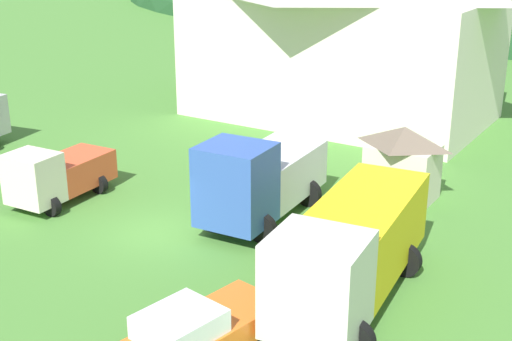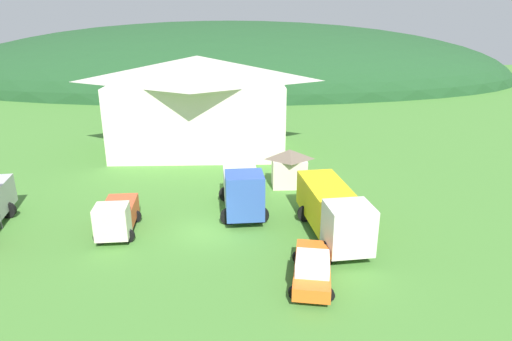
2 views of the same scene
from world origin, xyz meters
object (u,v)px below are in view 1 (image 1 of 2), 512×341
at_px(play_shed_cream, 403,162).
at_px(service_pickup_orange, 194,334).
at_px(depot_building, 342,32).
at_px(box_truck_blue, 258,178).
at_px(light_truck_cream, 56,174).
at_px(flatbed_truck_yellow, 351,248).
at_px(traffic_cone_near_pickup, 418,259).

height_order(play_shed_cream, service_pickup_orange, play_shed_cream).
distance_m(depot_building, box_truck_blue, 16.37).
distance_m(depot_building, light_truck_cream, 19.07).
height_order(flatbed_truck_yellow, traffic_cone_near_pickup, flatbed_truck_yellow).
bearing_deg(traffic_cone_near_pickup, depot_building, 124.53).
distance_m(box_truck_blue, traffic_cone_near_pickup, 6.58).
distance_m(service_pickup_orange, traffic_cone_near_pickup, 9.31).
distance_m(depot_building, traffic_cone_near_pickup, 19.24).
height_order(box_truck_blue, service_pickup_orange, box_truck_blue).
bearing_deg(service_pickup_orange, flatbed_truck_yellow, 167.90).
distance_m(play_shed_cream, flatbed_truck_yellow, 8.90).
height_order(depot_building, traffic_cone_near_pickup, depot_building).
distance_m(play_shed_cream, service_pickup_orange, 13.77).
xyz_separation_m(depot_building, service_pickup_orange, (7.71, -24.16, -4.04)).
height_order(light_truck_cream, traffic_cone_near_pickup, light_truck_cream).
bearing_deg(play_shed_cream, flatbed_truck_yellow, -78.48).
height_order(play_shed_cream, traffic_cone_near_pickup, play_shed_cream).
xyz_separation_m(depot_building, traffic_cone_near_pickup, (10.55, -15.34, -4.87)).
distance_m(flatbed_truck_yellow, service_pickup_orange, 5.50).
distance_m(box_truck_blue, flatbed_truck_yellow, 6.62).
xyz_separation_m(light_truck_cream, flatbed_truck_yellow, (13.45, -0.80, 0.57)).
bearing_deg(flatbed_truck_yellow, light_truck_cream, -99.84).
relative_size(depot_building, flatbed_truck_yellow, 2.08).
distance_m(light_truck_cream, service_pickup_orange, 12.83).
bearing_deg(service_pickup_orange, depot_building, -152.44).
xyz_separation_m(flatbed_truck_yellow, traffic_cone_near_pickup, (0.81, 3.80, -1.77)).
xyz_separation_m(light_truck_cream, traffic_cone_near_pickup, (14.26, 3.00, -1.19)).
xyz_separation_m(play_shed_cream, service_pickup_orange, (-0.25, -13.75, -0.76)).
bearing_deg(play_shed_cream, depot_building, 127.40).
distance_m(play_shed_cream, box_truck_blue, 6.33).
bearing_deg(flatbed_truck_yellow, traffic_cone_near_pickup, 161.48).
xyz_separation_m(light_truck_cream, service_pickup_orange, (11.42, -5.83, -0.37)).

